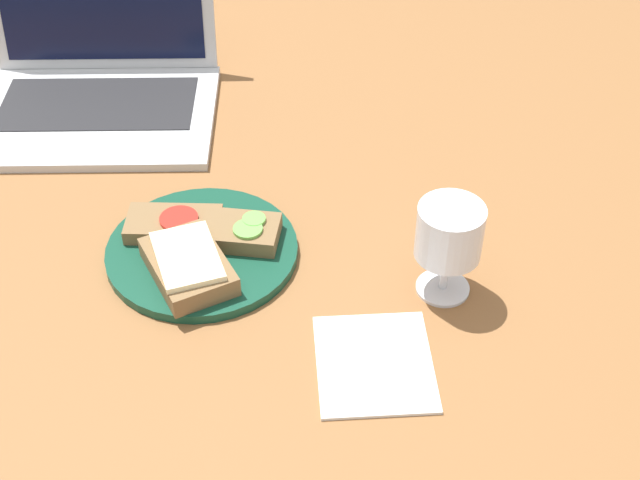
% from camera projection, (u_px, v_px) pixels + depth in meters
% --- Properties ---
extents(wooden_table, '(1.40, 1.40, 0.03)m').
position_uv_depth(wooden_table, '(241.00, 261.00, 1.09)').
color(wooden_table, brown).
rests_on(wooden_table, ground).
extents(plate, '(0.23, 0.23, 0.01)m').
position_uv_depth(plate, '(202.00, 251.00, 1.07)').
color(plate, '#144733').
rests_on(plate, wooden_table).
extents(sandwich_with_tomato, '(0.12, 0.07, 0.02)m').
position_uv_depth(sandwich_with_tomato, '(174.00, 224.00, 1.09)').
color(sandwich_with_tomato, brown).
rests_on(sandwich_with_tomato, plate).
extents(sandwich_with_cheese, '(0.12, 0.14, 0.03)m').
position_uv_depth(sandwich_with_cheese, '(188.00, 265.00, 1.02)').
color(sandwich_with_cheese, brown).
rests_on(sandwich_with_cheese, plate).
extents(sandwich_with_cucumber, '(0.10, 0.07, 0.03)m').
position_uv_depth(sandwich_with_cucumber, '(241.00, 232.00, 1.07)').
color(sandwich_with_cucumber, brown).
rests_on(sandwich_with_cucumber, plate).
extents(wine_glass, '(0.08, 0.08, 0.12)m').
position_uv_depth(wine_glass, '(449.00, 237.00, 0.98)').
color(wine_glass, white).
rests_on(wine_glass, wooden_table).
extents(laptop, '(0.34, 0.30, 0.21)m').
position_uv_depth(laptop, '(98.00, 75.00, 1.31)').
color(laptop, silver).
rests_on(laptop, wooden_table).
extents(napkin, '(0.13, 0.15, 0.00)m').
position_uv_depth(napkin, '(374.00, 363.00, 0.95)').
color(napkin, white).
rests_on(napkin, wooden_table).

